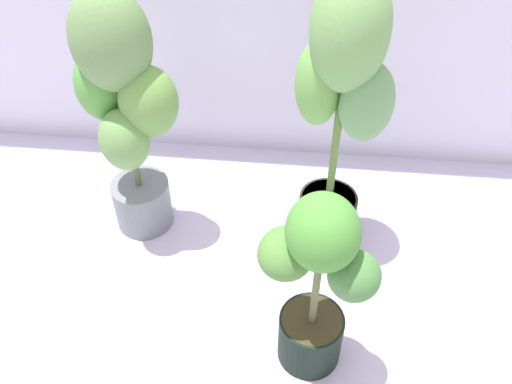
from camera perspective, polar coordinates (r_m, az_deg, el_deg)
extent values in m
plane|color=silver|center=(1.85, -3.61, -12.44)|extent=(8.00, 8.00, 0.00)
cylinder|color=#282421|center=(2.03, 7.18, -2.25)|extent=(0.20, 0.20, 0.17)
cylinder|color=#492B1B|center=(1.97, 7.37, -0.72)|extent=(0.19, 0.19, 0.02)
cylinder|color=olive|center=(1.74, 8.46, 7.94)|extent=(0.03, 0.03, 0.72)
ellipsoid|color=#77AD5C|center=(1.59, 9.50, 15.90)|extent=(0.24, 0.25, 0.37)
ellipsoid|color=#70B14F|center=(1.70, 6.34, 10.88)|extent=(0.18, 0.20, 0.28)
ellipsoid|color=#6EA561|center=(1.69, 11.14, 8.92)|extent=(0.23, 0.23, 0.26)
cylinder|color=black|center=(1.70, 5.50, -14.38)|extent=(0.19, 0.19, 0.18)
cylinder|color=#40361F|center=(1.64, 5.70, -12.87)|extent=(0.17, 0.17, 0.02)
cylinder|color=olive|center=(1.46, 6.29, -8.23)|extent=(0.02, 0.02, 0.42)
ellipsoid|color=#4E9738|center=(1.34, 6.80, -4.07)|extent=(0.23, 0.24, 0.20)
ellipsoid|color=#558B3C|center=(1.43, 3.07, -6.24)|extent=(0.19, 0.19, 0.13)
ellipsoid|color=#4E8843|center=(1.43, 9.93, -8.35)|extent=(0.19, 0.19, 0.14)
cylinder|color=gray|center=(2.08, -11.41, -1.07)|extent=(0.20, 0.20, 0.19)
cylinder|color=#402F1C|center=(2.02, -11.74, 0.63)|extent=(0.19, 0.19, 0.02)
cylinder|color=#597041|center=(1.82, -13.19, 8.08)|extent=(0.02, 0.02, 0.63)
ellipsoid|color=#6A9051|center=(1.70, -14.52, 14.66)|extent=(0.25, 0.21, 0.32)
ellipsoid|color=#59A242|center=(1.82, -15.42, 10.47)|extent=(0.21, 0.22, 0.24)
ellipsoid|color=#6DA049|center=(1.75, -10.84, 8.96)|extent=(0.22, 0.21, 0.24)
ellipsoid|color=#6FA153|center=(1.80, -13.19, 5.17)|extent=(0.21, 0.21, 0.21)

